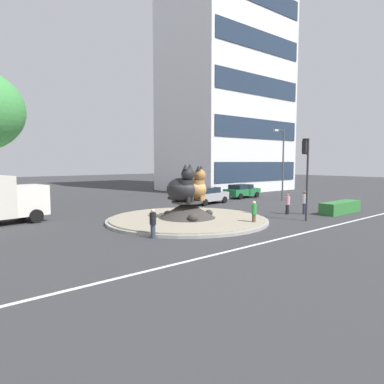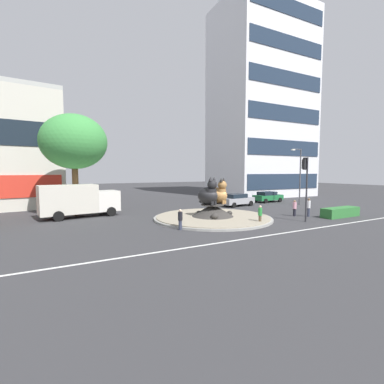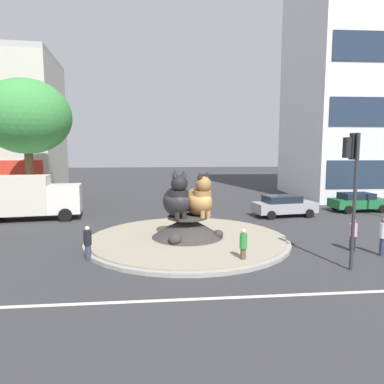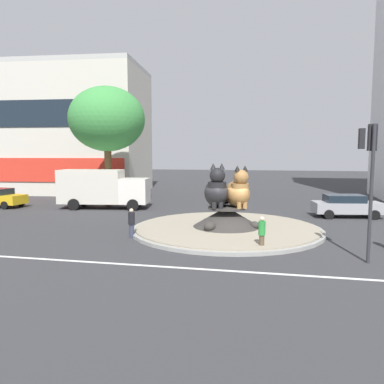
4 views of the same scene
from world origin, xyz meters
TOP-DOWN VIEW (x-y plane):
  - ground_plane at (0.00, 0.00)m, footprint 160.00×160.00m
  - lane_centreline at (0.00, -7.25)m, footprint 112.00×0.20m
  - roundabout_island at (-0.00, -0.01)m, footprint 10.81×10.81m
  - cat_statue_black at (-0.55, -0.15)m, footprint 1.81×2.65m
  - cat_statue_tabby at (0.64, 0.07)m, footprint 2.08×2.69m
  - traffic_light_mast at (6.21, -5.01)m, footprint 0.71×0.54m
  - office_tower at (21.10, 16.83)m, footprint 16.65×12.67m
  - clipped_hedge_strip at (11.43, -4.92)m, footprint 4.38×1.20m
  - streetlight_arm at (15.21, 3.16)m, footprint 2.20×0.59m
  - pedestrian_green_shirt at (2.05, -4.04)m, footprint 0.32×0.32m
  - pedestrian_pink_shirt at (7.85, -2.56)m, footprint 0.36×0.36m
  - pedestrian_white_shirt at (8.80, -3.41)m, footprint 0.32×0.32m
  - pedestrian_black_shirt at (-4.66, -2.79)m, footprint 0.34×0.34m
  - sedan_on_far_lane at (7.67, 6.25)m, footprint 4.78×2.54m
  - parked_car_right at (14.32, 7.73)m, footprint 4.42×2.22m

SIDE VIEW (x-z plane):
  - ground_plane at x=0.00m, z-range 0.00..0.00m
  - lane_centreline at x=0.00m, z-range 0.00..0.01m
  - roundabout_island at x=0.00m, z-range -0.30..1.08m
  - clipped_hedge_strip at x=11.43m, z-range 0.00..0.90m
  - parked_car_right at x=14.32m, z-range 0.05..1.54m
  - pedestrian_black_shirt at x=-4.66m, z-range 0.04..1.60m
  - pedestrian_pink_shirt at x=7.85m, z-range 0.04..1.61m
  - sedan_on_far_lane at x=7.67m, z-range 0.04..1.61m
  - pedestrian_green_shirt at x=2.05m, z-range 0.05..1.62m
  - pedestrian_white_shirt at x=8.80m, z-range 0.07..1.87m
  - cat_statue_tabby at x=0.64m, z-range 1.06..3.44m
  - cat_statue_black at x=-0.55m, z-range 1.05..3.55m
  - traffic_light_mast at x=6.21m, z-range 1.27..6.83m
  - streetlight_arm at x=15.21m, z-range 0.59..7.84m
  - office_tower at x=21.10m, z-range 0.00..32.80m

